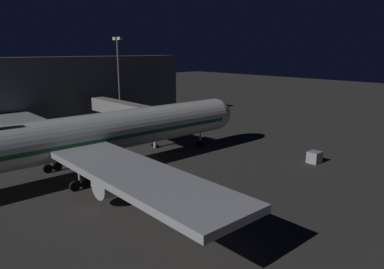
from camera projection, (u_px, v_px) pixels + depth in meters
name	position (u px, v px, depth m)	size (l,w,h in m)	color
ground_plane	(133.00, 164.00, 51.58)	(320.00, 320.00, 0.00)	#383533
airliner_at_gate	(59.00, 141.00, 43.71)	(55.59, 60.17, 19.46)	silver
jet_bridge	(131.00, 111.00, 64.03)	(22.47, 3.40, 6.82)	#9E9E99
apron_floodlight_mast	(119.00, 75.00, 76.19)	(2.90, 0.50, 18.53)	#59595E
baggage_container_near_belt	(314.00, 157.00, 51.90)	(1.64, 1.79, 1.66)	#B7BABF
traffic_cone_nose_port	(232.00, 143.00, 62.00)	(0.36, 0.36, 0.55)	orange
traffic_cone_nose_starboard	(214.00, 138.00, 65.20)	(0.36, 0.36, 0.55)	orange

